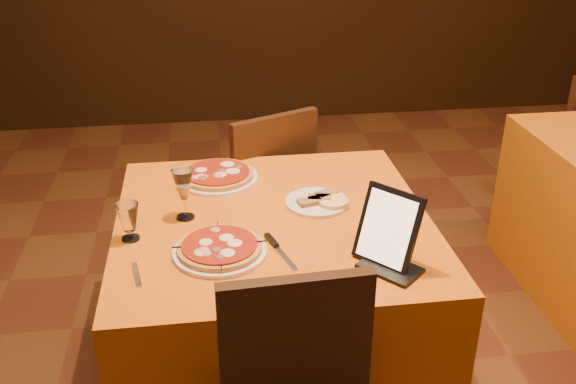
{
  "coord_description": "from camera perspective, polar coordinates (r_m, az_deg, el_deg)",
  "views": [
    {
      "loc": [
        -0.47,
        -1.54,
        1.84
      ],
      "look_at": [
        -0.21,
        0.4,
        0.86
      ],
      "focal_mm": 40.0,
      "sensor_mm": 36.0,
      "label": 1
    }
  ],
  "objects": [
    {
      "name": "pizza_near",
      "position": [
        2.06,
        -6.09,
        -5.08
      ],
      "size": [
        0.3,
        0.3,
        0.03
      ],
      "rotation": [
        0.0,
        0.0,
        -0.12
      ],
      "color": "white",
      "rests_on": "main_table"
    },
    {
      "name": "cutlet_dish",
      "position": [
        2.35,
        2.57,
        -0.81
      ],
      "size": [
        0.23,
        0.23,
        0.03
      ],
      "rotation": [
        0.0,
        0.0,
        -0.17
      ],
      "color": "white",
      "rests_on": "main_table"
    },
    {
      "name": "water_glass",
      "position": [
        2.17,
        -13.97,
        -2.61
      ],
      "size": [
        0.08,
        0.08,
        0.13
      ],
      "primitive_type": null,
      "rotation": [
        0.0,
        0.0,
        0.39
      ],
      "color": "white",
      "rests_on": "main_table"
    },
    {
      "name": "main_table",
      "position": [
        2.46,
        -1.23,
        -10.0
      ],
      "size": [
        1.1,
        1.1,
        0.75
      ],
      "primitive_type": "cube",
      "color": "orange",
      "rests_on": "floor"
    },
    {
      "name": "chair_side_far",
      "position": [
        4.03,
        23.58,
        4.12
      ],
      "size": [
        0.56,
        0.56,
        0.91
      ],
      "primitive_type": null,
      "rotation": [
        0.0,
        0.0,
        3.32
      ],
      "color": "black",
      "rests_on": "floor"
    },
    {
      "name": "fork_near",
      "position": [
        2.01,
        -13.28,
        -7.16
      ],
      "size": [
        0.04,
        0.14,
        0.01
      ],
      "primitive_type": "cube",
      "rotation": [
        0.0,
        0.0,
        1.76
      ],
      "color": "silver",
      "rests_on": "main_table"
    },
    {
      "name": "knife",
      "position": [
        2.05,
        -0.5,
        -5.57
      ],
      "size": [
        0.08,
        0.2,
        0.01
      ],
      "primitive_type": "cube",
      "rotation": [
        0.0,
        0.0,
        1.87
      ],
      "color": "silver",
      "rests_on": "main_table"
    },
    {
      "name": "tablet",
      "position": [
        1.98,
        8.89,
        -3.16
      ],
      "size": [
        0.2,
        0.21,
        0.24
      ],
      "primitive_type": "cube",
      "rotation": [
        -0.35,
        0.0,
        -0.84
      ],
      "color": "black",
      "rests_on": "main_table"
    },
    {
      "name": "pizza_far",
      "position": [
        2.55,
        -6.31,
        1.42
      ],
      "size": [
        0.32,
        0.32,
        0.03
      ],
      "rotation": [
        0.0,
        0.0,
        -0.16
      ],
      "color": "white",
      "rests_on": "main_table"
    },
    {
      "name": "wine_glass",
      "position": [
        2.25,
        -9.24,
        -0.16
      ],
      "size": [
        0.1,
        0.1,
        0.19
      ],
      "primitive_type": null,
      "rotation": [
        0.0,
        0.0,
        -0.25
      ],
      "color": "#DCD07D",
      "rests_on": "main_table"
    },
    {
      "name": "chair_main_far",
      "position": [
        3.09,
        -2.94,
        -0.17
      ],
      "size": [
        0.48,
        0.48,
        0.91
      ],
      "primitive_type": null,
      "rotation": [
        0.0,
        0.0,
        3.56
      ],
      "color": "black",
      "rests_on": "floor"
    },
    {
      "name": "fork_far",
      "position": [
        2.6,
        -3.61,
        1.7
      ],
      "size": [
        0.04,
        0.16,
        0.01
      ],
      "primitive_type": "cube",
      "rotation": [
        0.0,
        0.0,
        1.7
      ],
      "color": "#AAA9B0",
      "rests_on": "main_table"
    }
  ]
}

